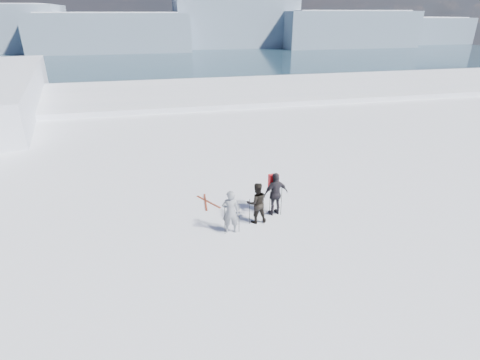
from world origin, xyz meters
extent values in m
plane|color=white|center=(0.00, 60.00, -17.50)|extent=(220.00, 208.01, 71.62)
cube|color=white|center=(0.00, 30.00, -6.50)|extent=(180.00, 16.00, 14.00)
plane|color=#1E3646|center=(0.00, 290.00, -30.00)|extent=(820.00, 820.00, 0.00)
cube|color=slate|center=(-40.00, 440.00, -11.00)|extent=(160.00, 80.00, 38.00)
cube|color=white|center=(-40.00, 440.00, 5.00)|extent=(136.00, 70.00, 8.00)
cube|color=slate|center=(100.00, 470.00, -4.00)|extent=(140.00, 80.00, 52.00)
cube|color=white|center=(100.00, 470.00, 19.00)|extent=(119.00, 70.00, 8.00)
cube|color=slate|center=(230.00, 440.00, -10.00)|extent=(160.00, 80.00, 40.00)
cube|color=white|center=(230.00, 440.00, 7.00)|extent=(136.00, 70.00, 8.00)
cube|color=slate|center=(350.00, 470.00, -14.00)|extent=(130.00, 80.00, 32.00)
cube|color=white|center=(350.00, 470.00, -1.00)|extent=(110.50, 70.00, 8.00)
cube|color=#2D2B28|center=(-22.00, 36.00, -9.00)|extent=(21.55, 17.87, 14.25)
cone|color=black|center=(-19.00, 35.00, -3.00)|extent=(5.60, 5.60, 10.00)
cone|color=black|center=(-18.00, 32.00, -3.00)|extent=(5.60, 5.60, 10.00)
cone|color=black|center=(-20.00, 30.00, -2.50)|extent=(6.16, 6.16, 11.00)
imported|color=gray|center=(-2.62, 1.54, 0.93)|extent=(0.72, 0.52, 1.86)
imported|color=black|center=(-1.38, 2.08, 0.90)|extent=(0.89, 0.70, 1.81)
imported|color=black|center=(-0.40, 2.55, 0.99)|extent=(1.22, 0.66, 1.97)
cube|color=red|center=(-0.44, 2.80, 2.27)|extent=(0.45, 0.30, 0.59)
cylinder|color=black|center=(-2.87, 1.43, 0.61)|extent=(0.02, 0.02, 1.23)
cylinder|color=black|center=(-2.29, 1.44, 0.66)|extent=(0.02, 0.02, 1.31)
cylinder|color=black|center=(-1.72, 1.96, 0.59)|extent=(0.02, 0.02, 1.18)
cylinder|color=black|center=(-1.12, 1.95, 0.67)|extent=(0.02, 0.02, 1.34)
cylinder|color=black|center=(-0.65, 2.53, 0.57)|extent=(0.02, 0.02, 1.13)
cylinder|color=black|center=(-0.17, 2.42, 0.66)|extent=(0.02, 0.02, 1.32)
cube|color=black|center=(-3.25, 4.35, 0.01)|extent=(0.24, 1.70, 0.03)
cube|color=black|center=(-3.11, 4.35, 0.01)|extent=(0.95, 1.50, 0.03)
camera|label=1|loc=(-5.24, -11.30, 8.19)|focal=28.00mm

